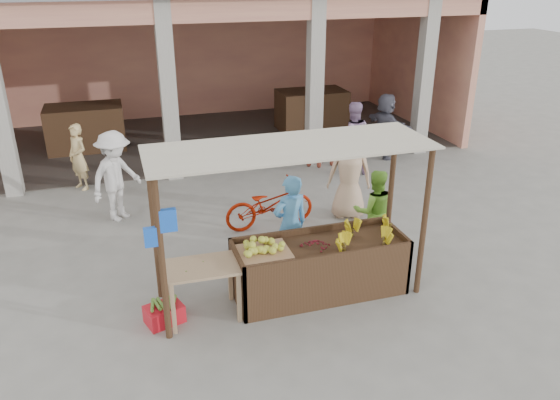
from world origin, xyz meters
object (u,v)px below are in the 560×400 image
object	(u,v)px
fruit_stall	(319,269)
vendor_green	(374,209)
side_table	(202,275)
motorcycle	(270,204)
red_crate	(164,314)
vendor_blue	(290,221)

from	to	relation	value
fruit_stall	vendor_green	bearing A→B (deg)	35.39
side_table	motorcycle	xyz separation A→B (m)	(1.72, 2.52, -0.20)
red_crate	motorcycle	xyz separation A→B (m)	(2.28, 2.51, 0.35)
vendor_blue	motorcycle	bearing A→B (deg)	-105.64
fruit_stall	vendor_green	size ratio (longest dim) A/B	1.63
fruit_stall	vendor_green	xyz separation A→B (m)	(1.38, 0.98, 0.40)
red_crate	motorcycle	size ratio (longest dim) A/B	0.28
side_table	vendor_green	world-z (taller)	vendor_green
vendor_green	fruit_stall	bearing A→B (deg)	50.22
side_table	vendor_green	distance (m)	3.36
fruit_stall	vendor_blue	distance (m)	0.93
fruit_stall	red_crate	world-z (taller)	fruit_stall
motorcycle	side_table	bearing A→B (deg)	142.03
vendor_green	red_crate	bearing A→B (deg)	30.65
side_table	vendor_green	xyz separation A→B (m)	(3.18, 1.07, 0.11)
vendor_green	vendor_blue	bearing A→B (deg)	22.93
red_crate	vendor_green	distance (m)	3.95
vendor_blue	motorcycle	xyz separation A→B (m)	(0.14, 1.67, -0.42)
side_table	red_crate	size ratio (longest dim) A/B	2.04
vendor_green	motorcycle	bearing A→B (deg)	-29.84
fruit_stall	vendor_blue	xyz separation A→B (m)	(-0.22, 0.75, 0.50)
red_crate	vendor_green	world-z (taller)	vendor_green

